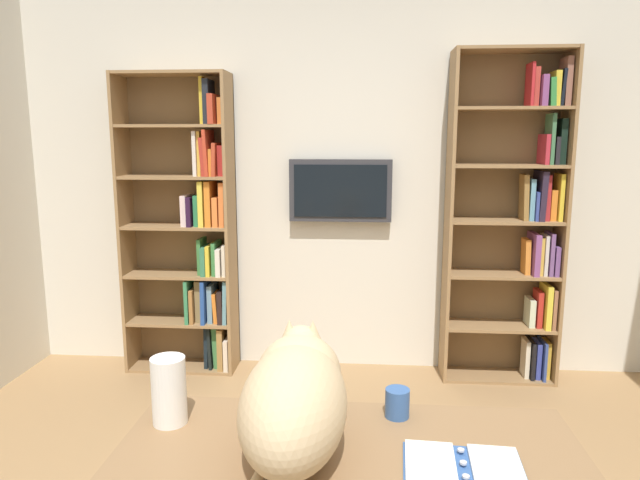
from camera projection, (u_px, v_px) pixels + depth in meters
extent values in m
cube|color=silver|center=(339.00, 179.00, 3.99)|extent=(4.52, 0.06, 2.70)
cube|color=#937047|center=(561.00, 221.00, 3.74)|extent=(0.02, 0.28, 2.19)
cube|color=#937047|center=(448.00, 220.00, 3.79)|extent=(0.02, 0.28, 2.19)
cube|color=brown|center=(500.00, 218.00, 3.90)|extent=(0.75, 0.01, 2.19)
cube|color=#937047|center=(495.00, 376.00, 3.96)|extent=(0.71, 0.27, 0.02)
cube|color=#937047|center=(498.00, 326.00, 3.89)|extent=(0.71, 0.27, 0.02)
cube|color=#937047|center=(501.00, 274.00, 3.83)|extent=(0.71, 0.27, 0.02)
cube|color=#937047|center=(504.00, 221.00, 3.76)|extent=(0.71, 0.27, 0.02)
cube|color=#937047|center=(508.00, 166.00, 3.70)|extent=(0.71, 0.27, 0.02)
cube|color=#937047|center=(511.00, 109.00, 3.64)|extent=(0.71, 0.27, 0.02)
cube|color=#937047|center=(514.00, 50.00, 3.57)|extent=(0.71, 0.27, 0.02)
cube|color=gold|center=(545.00, 358.00, 3.91)|extent=(0.03, 0.14, 0.25)
cube|color=#314488|center=(541.00, 358.00, 3.89)|extent=(0.02, 0.21, 0.26)
cube|color=#37449F|center=(536.00, 358.00, 3.91)|extent=(0.03, 0.16, 0.25)
cube|color=black|center=(530.00, 358.00, 3.92)|extent=(0.02, 0.21, 0.25)
cube|color=beige|center=(525.00, 357.00, 3.91)|extent=(0.03, 0.13, 0.26)
cube|color=#996444|center=(550.00, 306.00, 3.84)|extent=(0.02, 0.24, 0.27)
cube|color=yellow|center=(545.00, 305.00, 3.82)|extent=(0.03, 0.20, 0.29)
cube|color=#B52A22|center=(537.00, 308.00, 3.84)|extent=(0.03, 0.14, 0.25)
cube|color=beige|center=(530.00, 311.00, 3.87)|extent=(0.04, 0.16, 0.19)
cube|color=#6F4987|center=(553.00, 260.00, 3.78)|extent=(0.03, 0.20, 0.19)
cube|color=#6F4C84|center=(549.00, 253.00, 3.76)|extent=(0.03, 0.17, 0.28)
cube|color=silver|center=(544.00, 254.00, 3.77)|extent=(0.02, 0.16, 0.27)
cube|color=gold|center=(540.00, 255.00, 3.77)|extent=(0.02, 0.13, 0.25)
cube|color=#834883|center=(533.00, 253.00, 3.78)|extent=(0.04, 0.22, 0.27)
cube|color=orange|center=(526.00, 256.00, 3.79)|extent=(0.04, 0.12, 0.23)
cube|color=yellow|center=(558.00, 197.00, 3.70)|extent=(0.03, 0.16, 0.30)
cube|color=orange|center=(551.00, 205.00, 3.72)|extent=(0.04, 0.13, 0.20)
cube|color=#B32A2D|center=(545.00, 197.00, 3.73)|extent=(0.03, 0.17, 0.30)
cube|color=#281E30|center=(539.00, 195.00, 3.72)|extent=(0.05, 0.22, 0.32)
cube|color=#334492|center=(534.00, 205.00, 3.73)|extent=(0.02, 0.19, 0.19)
cube|color=#6199B3|center=(529.00, 199.00, 3.73)|extent=(0.03, 0.16, 0.27)
cube|color=olive|center=(524.00, 197.00, 3.72)|extent=(0.04, 0.14, 0.30)
cube|color=black|center=(561.00, 142.00, 3.65)|extent=(0.04, 0.13, 0.29)
cube|color=black|center=(555.00, 151.00, 3.65)|extent=(0.03, 0.13, 0.17)
cube|color=#3D6E49|center=(550.00, 139.00, 3.64)|extent=(0.02, 0.16, 0.32)
cube|color=#B02A37|center=(544.00, 149.00, 3.67)|extent=(0.03, 0.19, 0.19)
cube|color=#935F4E|center=(565.00, 82.00, 3.59)|extent=(0.04, 0.17, 0.30)
cube|color=black|center=(560.00, 88.00, 3.59)|extent=(0.03, 0.16, 0.23)
cube|color=yellow|center=(554.00, 89.00, 3.59)|extent=(0.04, 0.16, 0.22)
cube|color=#32823C|center=(548.00, 93.00, 3.59)|extent=(0.04, 0.23, 0.17)
cube|color=#7F427B|center=(540.00, 91.00, 3.60)|extent=(0.04, 0.24, 0.19)
cube|color=#B93B31|center=(534.00, 87.00, 3.60)|extent=(0.03, 0.14, 0.24)
cube|color=red|center=(530.00, 85.00, 3.60)|extent=(0.02, 0.16, 0.27)
cube|color=#937047|center=(231.00, 227.00, 3.92)|extent=(0.02, 0.28, 2.06)
cube|color=#937047|center=(126.00, 226.00, 3.98)|extent=(0.02, 0.28, 2.06)
cube|color=brown|center=(184.00, 223.00, 4.08)|extent=(0.76, 0.01, 2.06)
cube|color=#937047|center=(184.00, 366.00, 4.13)|extent=(0.72, 0.27, 0.02)
cube|color=#937047|center=(182.00, 321.00, 4.07)|extent=(0.72, 0.27, 0.02)
cube|color=#937047|center=(180.00, 274.00, 4.01)|extent=(0.72, 0.27, 0.02)
cube|color=#937047|center=(178.00, 226.00, 3.95)|extent=(0.72, 0.27, 0.02)
cube|color=#937047|center=(176.00, 177.00, 3.89)|extent=(0.72, 0.27, 0.02)
cube|color=#937047|center=(174.00, 126.00, 3.83)|extent=(0.72, 0.27, 0.02)
cube|color=#937047|center=(171.00, 74.00, 3.77)|extent=(0.72, 0.27, 0.02)
cube|color=beige|center=(229.00, 352.00, 4.07)|extent=(0.03, 0.22, 0.22)
cube|color=olive|center=(224.00, 345.00, 4.08)|extent=(0.04, 0.24, 0.30)
cube|color=#448547|center=(217.00, 346.00, 4.07)|extent=(0.05, 0.13, 0.30)
cube|color=black|center=(212.00, 346.00, 4.07)|extent=(0.03, 0.17, 0.31)
cube|color=black|center=(208.00, 345.00, 4.09)|extent=(0.03, 0.16, 0.30)
cube|color=#6195A3|center=(228.00, 300.00, 4.01)|extent=(0.04, 0.22, 0.31)
cube|color=black|center=(223.00, 305.00, 4.02)|extent=(0.03, 0.21, 0.23)
cube|color=orange|center=(217.00, 307.00, 4.01)|extent=(0.04, 0.15, 0.21)
cube|color=#7095A9|center=(213.00, 302.00, 4.03)|extent=(0.03, 0.19, 0.27)
cube|color=#244895|center=(206.00, 300.00, 4.01)|extent=(0.03, 0.23, 0.31)
cube|color=olive|center=(201.00, 299.00, 4.04)|extent=(0.04, 0.18, 0.30)
cube|color=#9D6936|center=(195.00, 304.00, 4.02)|extent=(0.03, 0.21, 0.24)
cube|color=#337F50|center=(190.00, 299.00, 4.02)|extent=(0.03, 0.22, 0.30)
cube|color=beige|center=(227.00, 259.00, 3.95)|extent=(0.02, 0.20, 0.21)
cube|color=silver|center=(221.00, 261.00, 3.95)|extent=(0.03, 0.21, 0.19)
cube|color=#3B8042|center=(217.00, 258.00, 3.97)|extent=(0.03, 0.20, 0.23)
cube|color=gold|center=(211.00, 259.00, 3.97)|extent=(0.03, 0.23, 0.21)
cube|color=#347752|center=(206.00, 260.00, 3.96)|extent=(0.03, 0.20, 0.20)
cube|color=#3C7C3F|center=(202.00, 256.00, 3.98)|extent=(0.03, 0.17, 0.25)
cube|color=orange|center=(225.00, 204.00, 3.89)|extent=(0.04, 0.22, 0.30)
cube|color=orange|center=(218.00, 211.00, 3.89)|extent=(0.04, 0.17, 0.20)
cube|color=orange|center=(211.00, 203.00, 3.90)|extent=(0.04, 0.21, 0.30)
cube|color=yellow|center=(204.00, 203.00, 3.89)|extent=(0.03, 0.20, 0.30)
cube|color=#2D814E|center=(198.00, 210.00, 3.90)|extent=(0.03, 0.15, 0.21)
cube|color=#28132E|center=(192.00, 211.00, 3.91)|extent=(0.03, 0.20, 0.20)
cube|color=silver|center=(187.00, 210.00, 3.92)|extent=(0.04, 0.20, 0.21)
cube|color=#B32822|center=(223.00, 161.00, 3.84)|extent=(0.04, 0.15, 0.20)
cube|color=#B33F24|center=(217.00, 159.00, 3.83)|extent=(0.03, 0.22, 0.22)
cube|color=orange|center=(214.00, 162.00, 3.85)|extent=(0.02, 0.22, 0.18)
cube|color=#BD3B24|center=(209.00, 153.00, 3.82)|extent=(0.03, 0.23, 0.31)
cube|color=#AE3125|center=(206.00, 157.00, 3.84)|extent=(0.04, 0.21, 0.26)
cube|color=gold|center=(202.00, 154.00, 3.85)|extent=(0.02, 0.18, 0.29)
cube|color=silver|center=(198.00, 154.00, 3.84)|extent=(0.02, 0.20, 0.30)
cube|color=orange|center=(222.00, 111.00, 3.79)|extent=(0.03, 0.15, 0.17)
cube|color=#B03923|center=(214.00, 110.00, 3.77)|extent=(0.04, 0.24, 0.19)
cube|color=black|center=(209.00, 102.00, 3.78)|extent=(0.04, 0.19, 0.29)
cube|color=gold|center=(204.00, 101.00, 3.78)|extent=(0.02, 0.14, 0.30)
cube|color=#333338|center=(340.00, 191.00, 3.92)|extent=(0.70, 0.06, 0.43)
cube|color=black|center=(340.00, 191.00, 3.89)|extent=(0.63, 0.01, 0.36)
cube|color=olive|center=(349.00, 456.00, 1.68)|extent=(1.38, 0.64, 0.03)
ellipsoid|color=#D1B284|center=(294.00, 406.00, 1.61)|extent=(0.30, 0.56, 0.32)
ellipsoid|color=#D1B284|center=(299.00, 375.00, 1.73)|extent=(0.26, 0.31, 0.24)
sphere|color=#D1B284|center=(301.00, 346.00, 1.79)|extent=(0.13, 0.13, 0.13)
cone|color=#D1B284|center=(313.00, 331.00, 1.77)|extent=(0.06, 0.06, 0.07)
cone|color=#D1B284|center=(289.00, 331.00, 1.78)|extent=(0.06, 0.06, 0.07)
cone|color=beige|center=(313.00, 334.00, 1.77)|extent=(0.03, 0.03, 0.05)
cone|color=beige|center=(289.00, 333.00, 1.77)|extent=(0.03, 0.03, 0.05)
cube|color=#335999|center=(496.00, 470.00, 1.57)|extent=(0.16, 0.23, 0.01)
cube|color=#335999|center=(430.00, 465.00, 1.60)|extent=(0.16, 0.23, 0.01)
cube|color=#335999|center=(463.00, 468.00, 1.59)|extent=(0.04, 0.22, 0.01)
cube|color=white|center=(497.00, 467.00, 1.57)|extent=(0.15, 0.22, 0.01)
cube|color=white|center=(430.00, 462.00, 1.60)|extent=(0.15, 0.22, 0.01)
cylinder|color=silver|center=(466.00, 476.00, 1.52)|extent=(0.02, 0.02, 0.01)
cylinder|color=silver|center=(463.00, 463.00, 1.58)|extent=(0.02, 0.02, 0.01)
cylinder|color=silver|center=(461.00, 450.00, 1.65)|extent=(0.02, 0.02, 0.01)
cylinder|color=white|center=(169.00, 390.00, 1.83)|extent=(0.11, 0.11, 0.22)
cylinder|color=#335999|center=(397.00, 403.00, 1.88)|extent=(0.08, 0.08, 0.10)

